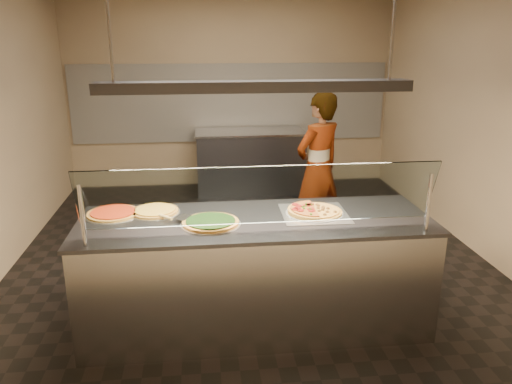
{
  "coord_description": "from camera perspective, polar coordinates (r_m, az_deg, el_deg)",
  "views": [
    {
      "loc": [
        -0.51,
        -4.86,
        2.3
      ],
      "look_at": [
        -0.04,
        -0.81,
        1.02
      ],
      "focal_mm": 35.0,
      "sensor_mm": 36.0,
      "label": 1
    }
  ],
  "objects": [
    {
      "name": "wall_back",
      "position": [
        7.93,
        -2.9,
        11.61
      ],
      "size": [
        5.0,
        0.02,
        3.0
      ],
      "primitive_type": "cube",
      "color": "tan",
      "rests_on": "ground"
    },
    {
      "name": "half_pizza_sausage",
      "position": [
        4.06,
        8.13,
        -2.06
      ],
      "size": [
        0.23,
        0.44,
        0.04
      ],
      "color": "olive",
      "rests_on": "perforated_tray"
    },
    {
      "name": "lamp_rod_left",
      "position": [
        3.69,
        -16.66,
        19.76
      ],
      "size": [
        0.02,
        0.02,
        1.01
      ],
      "primitive_type": "cylinder",
      "color": "#B7B7BC",
      "rests_on": "ceiling"
    },
    {
      "name": "serving_counter",
      "position": [
        4.1,
        -0.04,
        -9.17
      ],
      "size": [
        2.76,
        0.94,
        0.93
      ],
      "color": "#B7B7BC",
      "rests_on": "ground"
    },
    {
      "name": "perforated_tray",
      "position": [
        4.05,
        6.68,
        -2.39
      ],
      "size": [
        0.54,
        0.54,
        0.01
      ],
      "color": "silver",
      "rests_on": "serving_counter"
    },
    {
      "name": "prep_table",
      "position": [
        7.67,
        -0.67,
        3.59
      ],
      "size": [
        1.66,
        0.74,
        0.93
      ],
      "color": "#404046",
      "rests_on": "ground"
    },
    {
      "name": "half_pizza_pepperoni",
      "position": [
        4.02,
        5.24,
        -2.08
      ],
      "size": [
        0.24,
        0.44,
        0.05
      ],
      "color": "olive",
      "rests_on": "perforated_tray"
    },
    {
      "name": "pizza_spatula",
      "position": [
        3.93,
        -9.45,
        -2.8
      ],
      "size": [
        0.28,
        0.17,
        0.02
      ],
      "color": "#B7B7BC",
      "rests_on": "pizza_spinach"
    },
    {
      "name": "wall_right",
      "position": [
        5.78,
        25.28,
        7.81
      ],
      "size": [
        0.02,
        6.0,
        3.0
      ],
      "primitive_type": "cube",
      "color": "tan",
      "rests_on": "ground"
    },
    {
      "name": "worker",
      "position": [
        5.72,
        7.11,
        2.72
      ],
      "size": [
        0.75,
        0.68,
        1.72
      ],
      "primitive_type": "imported",
      "rotation": [
        0.0,
        0.0,
        3.7
      ],
      "color": "#443C4A",
      "rests_on": "ground"
    },
    {
      "name": "wall_front",
      "position": [
        2.08,
        8.19,
        -5.41
      ],
      "size": [
        5.0,
        0.02,
        3.0
      ],
      "primitive_type": "cube",
      "color": "tan",
      "rests_on": "ground"
    },
    {
      "name": "pizza_tomato",
      "position": [
        4.16,
        -16.01,
        -2.31
      ],
      "size": [
        0.44,
        0.44,
        0.03
      ],
      "color": "silver",
      "rests_on": "serving_counter"
    },
    {
      "name": "ground",
      "position": [
        5.41,
        -0.52,
        -7.88
      ],
      "size": [
        5.0,
        6.0,
        0.02
      ],
      "primitive_type": "cube",
      "color": "black",
      "rests_on": "ground"
    },
    {
      "name": "sneeze_guard",
      "position": [
        3.49,
        0.59,
        -0.49
      ],
      "size": [
        2.52,
        0.18,
        0.54
      ],
      "color": "#B7B7BC",
      "rests_on": "serving_counter"
    },
    {
      "name": "tile_band",
      "position": [
        7.92,
        -2.86,
        10.14
      ],
      "size": [
        4.9,
        0.02,
        1.2
      ],
      "primitive_type": "cube",
      "color": "silver",
      "rests_on": "wall_back"
    },
    {
      "name": "pizza_cheese",
      "position": [
        4.13,
        -11.47,
        -2.1
      ],
      "size": [
        0.4,
        0.4,
        0.03
      ],
      "color": "silver",
      "rests_on": "serving_counter"
    },
    {
      "name": "lamp_rod_right",
      "position": [
        3.91,
        15.6,
        19.68
      ],
      "size": [
        0.02,
        0.02,
        1.01
      ],
      "primitive_type": "cylinder",
      "color": "#B7B7BC",
      "rests_on": "ceiling"
    },
    {
      "name": "pizza_spinach",
      "position": [
        3.81,
        -5.21,
        -3.46
      ],
      "size": [
        0.46,
        0.46,
        0.03
      ],
      "color": "silver",
      "rests_on": "serving_counter"
    },
    {
      "name": "heat_lamp_housing",
      "position": [
        3.68,
        -0.05,
        11.96
      ],
      "size": [
        2.3,
        0.18,
        0.08
      ],
      "primitive_type": "cube",
      "color": "#404046",
      "rests_on": "ceiling"
    }
  ]
}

